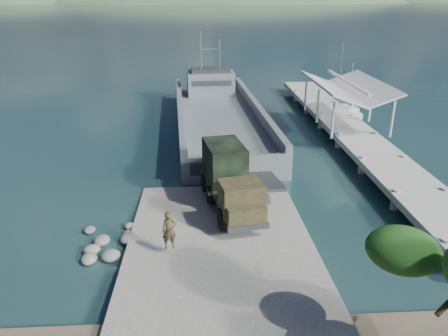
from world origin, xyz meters
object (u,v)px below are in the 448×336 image
(military_truck, at_px, (230,179))
(soldier, at_px, (170,237))
(pier, at_px, (347,121))
(landing_craft, at_px, (219,122))
(sailboat_far, at_px, (340,88))
(sailboat_near, at_px, (348,112))

(military_truck, distance_m, soldier, 6.45)
(pier, distance_m, military_truck, 18.96)
(pier, relative_size, landing_craft, 1.36)
(soldier, bearing_deg, sailboat_far, 47.44)
(pier, relative_size, sailboat_near, 7.37)
(sailboat_far, bearing_deg, sailboat_near, -112.81)
(landing_craft, xyz_separation_m, sailboat_near, (15.05, 4.99, -0.46))
(landing_craft, bearing_deg, military_truck, -93.59)
(landing_craft, distance_m, sailboat_near, 15.86)
(landing_craft, xyz_separation_m, soldier, (-3.59, -23.29, 0.72))
(sailboat_far, bearing_deg, soldier, -127.62)
(landing_craft, bearing_deg, sailboat_far, 41.48)
(sailboat_far, bearing_deg, pier, -115.58)
(military_truck, xyz_separation_m, sailboat_far, (18.13, 35.58, -1.94))
(military_truck, xyz_separation_m, sailboat_near, (15.21, 22.87, -1.98))
(landing_craft, xyz_separation_m, sailboat_far, (17.97, 17.70, -0.42))
(military_truck, bearing_deg, sailboat_near, 46.36)
(sailboat_near, height_order, sailboat_far, sailboat_far)
(landing_craft, relative_size, sailboat_near, 5.43)
(military_truck, height_order, soldier, military_truck)
(military_truck, bearing_deg, sailboat_far, 52.99)
(soldier, distance_m, sailboat_near, 33.89)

